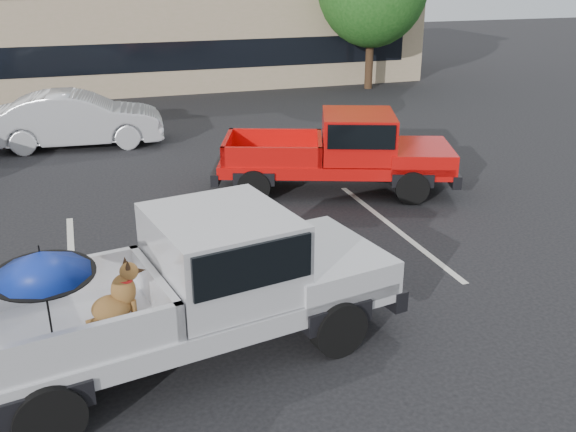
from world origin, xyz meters
name	(u,v)px	position (x,y,z in m)	size (l,w,h in m)	color
ground	(279,298)	(0.00, 0.00, 0.00)	(90.00, 90.00, 0.00)	black
stripe_left	(72,271)	(-3.00, 2.00, 0.00)	(0.12, 5.00, 0.01)	silver
stripe_right	(394,227)	(3.00, 2.00, 0.00)	(0.12, 5.00, 0.01)	silver
motel_building	(175,4)	(2.00, 20.99, 3.21)	(20.40, 8.40, 6.30)	tan
silver_pickup	(205,278)	(-1.30, -1.02, 1.05)	(5.95, 2.96, 2.06)	black
red_pickup	(350,149)	(3.08, 4.38, 0.96)	(5.65, 3.57, 1.76)	black
silver_sedan	(78,119)	(-2.61, 10.29, 0.76)	(1.62, 4.63, 1.53)	silver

